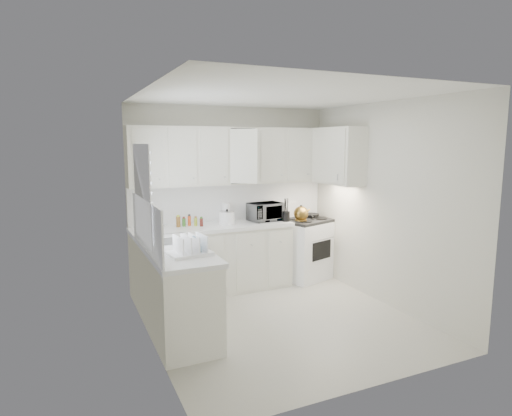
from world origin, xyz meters
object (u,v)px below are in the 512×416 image
stove (305,240)px  tea_kettle (301,212)px  rice_cooker (227,217)px  dish_rack (189,244)px  microwave (265,210)px  utensil_crock (286,210)px

stove → tea_kettle: tea_kettle is taller
stove → rice_cooker: size_ratio=5.52×
stove → dish_rack: size_ratio=2.77×
tea_kettle → microwave: 0.53m
utensil_crock → dish_rack: (-1.80, -1.27, -0.06)m
dish_rack → rice_cooker: bearing=50.2°
stove → utensil_crock: (-0.43, -0.16, 0.53)m
stove → tea_kettle: size_ratio=4.39×
stove → utensil_crock: utensil_crock is taller
microwave → dish_rack: bearing=-144.7°
microwave → utensil_crock: size_ratio=1.37×
tea_kettle → microwave: microwave is taller
rice_cooker → utensil_crock: 0.88m
utensil_crock → dish_rack: 2.21m
microwave → rice_cooker: size_ratio=2.22×
utensil_crock → dish_rack: size_ratio=0.81×
dish_rack → stove: bearing=26.5°
microwave → utensil_crock: 0.31m
stove → tea_kettle: 0.53m
microwave → dish_rack: size_ratio=1.12×
microwave → dish_rack: 2.12m
stove → tea_kettle: (-0.18, -0.16, 0.47)m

